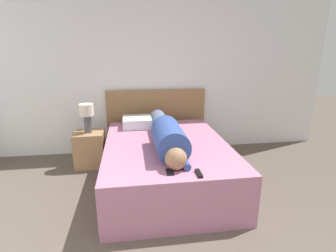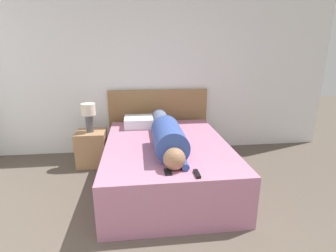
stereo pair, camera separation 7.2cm
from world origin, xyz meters
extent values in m
cube|color=white|center=(0.00, 3.65, 1.30)|extent=(6.03, 0.06, 2.60)
cube|color=#B2708E|center=(0.23, 2.45, 0.27)|extent=(1.44, 1.97, 0.54)
cube|color=olive|center=(0.23, 3.58, 0.50)|extent=(1.56, 0.04, 1.00)
cube|color=#A37A51|center=(-0.77, 3.13, 0.25)|extent=(0.41, 0.38, 0.49)
cylinder|color=#4C4C51|center=(-0.77, 3.13, 0.62)|extent=(0.10, 0.10, 0.24)
cylinder|color=beige|center=(-0.77, 3.13, 0.82)|extent=(0.19, 0.19, 0.16)
sphere|color=#936B4C|center=(0.22, 1.72, 0.64)|extent=(0.21, 0.21, 0.21)
cylinder|color=#334C99|center=(0.22, 2.13, 0.70)|extent=(0.33, 0.70, 0.33)
cylinder|color=slate|center=(0.22, 2.90, 0.64)|extent=(0.22, 0.83, 0.22)
cylinder|color=#334C99|center=(0.32, 1.77, 0.57)|extent=(0.07, 0.22, 0.07)
cube|color=white|center=(-0.05, 3.18, 0.60)|extent=(0.49, 0.39, 0.14)
cube|color=black|center=(0.40, 1.58, 0.55)|extent=(0.04, 0.15, 0.02)
cube|color=black|center=(0.15, 1.66, 0.54)|extent=(0.06, 0.13, 0.01)
camera|label=1|loc=(-0.18, -0.47, 1.62)|focal=28.00mm
camera|label=2|loc=(-0.11, -0.48, 1.62)|focal=28.00mm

